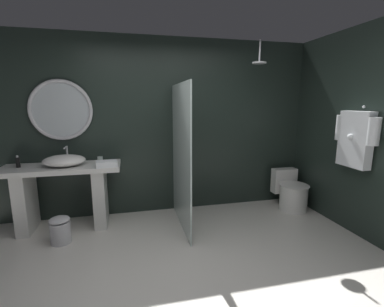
{
  "coord_description": "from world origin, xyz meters",
  "views": [
    {
      "loc": [
        -0.48,
        -2.18,
        1.67
      ],
      "look_at": [
        0.27,
        1.0,
        1.05
      ],
      "focal_mm": 25.21,
      "sensor_mm": 36.0,
      "label": 1
    }
  ],
  "objects_px": {
    "hanging_bathrobe": "(355,137)",
    "folded_hand_towel": "(107,164)",
    "soap_dispenser": "(18,162)",
    "waste_bin": "(60,230)",
    "vessel_sink": "(64,160)",
    "round_wall_mirror": "(61,110)",
    "toilet": "(291,193)",
    "tumbler_cup": "(100,160)",
    "rain_shower_head": "(259,61)"
  },
  "relations": [
    {
      "from": "hanging_bathrobe",
      "to": "folded_hand_towel",
      "type": "height_order",
      "value": "hanging_bathrobe"
    },
    {
      "from": "soap_dispenser",
      "to": "waste_bin",
      "type": "relative_size",
      "value": 0.47
    },
    {
      "from": "vessel_sink",
      "to": "round_wall_mirror",
      "type": "bearing_deg",
      "value": 99.69
    },
    {
      "from": "soap_dispenser",
      "to": "folded_hand_towel",
      "type": "xyz_separation_m",
      "value": [
        1.09,
        -0.21,
        -0.03
      ]
    },
    {
      "from": "round_wall_mirror",
      "to": "toilet",
      "type": "height_order",
      "value": "round_wall_mirror"
    },
    {
      "from": "tumbler_cup",
      "to": "soap_dispenser",
      "type": "distance_m",
      "value": 0.99
    },
    {
      "from": "vessel_sink",
      "to": "waste_bin",
      "type": "distance_m",
      "value": 0.87
    },
    {
      "from": "soap_dispenser",
      "to": "toilet",
      "type": "xyz_separation_m",
      "value": [
        3.86,
        -0.15,
        -0.66
      ]
    },
    {
      "from": "vessel_sink",
      "to": "tumbler_cup",
      "type": "distance_m",
      "value": 0.44
    },
    {
      "from": "folded_hand_towel",
      "to": "toilet",
      "type": "bearing_deg",
      "value": 1.31
    },
    {
      "from": "soap_dispenser",
      "to": "toilet",
      "type": "relative_size",
      "value": 0.25
    },
    {
      "from": "rain_shower_head",
      "to": "folded_hand_towel",
      "type": "xyz_separation_m",
      "value": [
        -2.08,
        -0.0,
        -1.34
      ]
    },
    {
      "from": "soap_dispenser",
      "to": "toilet",
      "type": "height_order",
      "value": "soap_dispenser"
    },
    {
      "from": "rain_shower_head",
      "to": "toilet",
      "type": "relative_size",
      "value": 0.51
    },
    {
      "from": "round_wall_mirror",
      "to": "toilet",
      "type": "relative_size",
      "value": 1.35
    },
    {
      "from": "round_wall_mirror",
      "to": "waste_bin",
      "type": "distance_m",
      "value": 1.57
    },
    {
      "from": "hanging_bathrobe",
      "to": "soap_dispenser",
      "type": "bearing_deg",
      "value": 165.7
    },
    {
      "from": "tumbler_cup",
      "to": "waste_bin",
      "type": "bearing_deg",
      "value": -133.58
    },
    {
      "from": "tumbler_cup",
      "to": "round_wall_mirror",
      "type": "height_order",
      "value": "round_wall_mirror"
    },
    {
      "from": "vessel_sink",
      "to": "toilet",
      "type": "relative_size",
      "value": 0.86
    },
    {
      "from": "soap_dispenser",
      "to": "toilet",
      "type": "bearing_deg",
      "value": -2.15
    },
    {
      "from": "round_wall_mirror",
      "to": "vessel_sink",
      "type": "bearing_deg",
      "value": -80.31
    },
    {
      "from": "rain_shower_head",
      "to": "vessel_sink",
      "type": "bearing_deg",
      "value": 176.47
    },
    {
      "from": "soap_dispenser",
      "to": "round_wall_mirror",
      "type": "bearing_deg",
      "value": 24.34
    },
    {
      "from": "round_wall_mirror",
      "to": "toilet",
      "type": "distance_m",
      "value": 3.61
    },
    {
      "from": "tumbler_cup",
      "to": "toilet",
      "type": "height_order",
      "value": "tumbler_cup"
    },
    {
      "from": "rain_shower_head",
      "to": "tumbler_cup",
      "type": "bearing_deg",
      "value": 174.38
    },
    {
      "from": "toilet",
      "to": "tumbler_cup",
      "type": "bearing_deg",
      "value": 176.93
    },
    {
      "from": "soap_dispenser",
      "to": "folded_hand_towel",
      "type": "height_order",
      "value": "soap_dispenser"
    },
    {
      "from": "tumbler_cup",
      "to": "waste_bin",
      "type": "xyz_separation_m",
      "value": [
        -0.46,
        -0.48,
        -0.73
      ]
    },
    {
      "from": "vessel_sink",
      "to": "toilet",
      "type": "bearing_deg",
      "value": -1.74
    },
    {
      "from": "round_wall_mirror",
      "to": "folded_hand_towel",
      "type": "relative_size",
      "value": 3.15
    },
    {
      "from": "vessel_sink",
      "to": "soap_dispenser",
      "type": "relative_size",
      "value": 3.41
    },
    {
      "from": "round_wall_mirror",
      "to": "hanging_bathrobe",
      "type": "distance_m",
      "value": 3.8
    },
    {
      "from": "soap_dispenser",
      "to": "rain_shower_head",
      "type": "bearing_deg",
      "value": -3.72
    },
    {
      "from": "vessel_sink",
      "to": "waste_bin",
      "type": "xyz_separation_m",
      "value": [
        -0.02,
        -0.43,
        -0.76
      ]
    },
    {
      "from": "tumbler_cup",
      "to": "toilet",
      "type": "relative_size",
      "value": 0.15
    },
    {
      "from": "waste_bin",
      "to": "soap_dispenser",
      "type": "bearing_deg",
      "value": 138.75
    },
    {
      "from": "round_wall_mirror",
      "to": "folded_hand_towel",
      "type": "height_order",
      "value": "round_wall_mirror"
    },
    {
      "from": "soap_dispenser",
      "to": "rain_shower_head",
      "type": "height_order",
      "value": "rain_shower_head"
    },
    {
      "from": "soap_dispenser",
      "to": "round_wall_mirror",
      "type": "height_order",
      "value": "round_wall_mirror"
    },
    {
      "from": "waste_bin",
      "to": "folded_hand_towel",
      "type": "distance_m",
      "value": 0.95
    },
    {
      "from": "tumbler_cup",
      "to": "round_wall_mirror",
      "type": "relative_size",
      "value": 0.11
    },
    {
      "from": "toilet",
      "to": "waste_bin",
      "type": "relative_size",
      "value": 1.85
    },
    {
      "from": "soap_dispenser",
      "to": "round_wall_mirror",
      "type": "distance_m",
      "value": 0.85
    },
    {
      "from": "toilet",
      "to": "folded_hand_towel",
      "type": "bearing_deg",
      "value": -178.69
    },
    {
      "from": "soap_dispenser",
      "to": "waste_bin",
      "type": "distance_m",
      "value": 1.04
    },
    {
      "from": "soap_dispenser",
      "to": "tumbler_cup",
      "type": "bearing_deg",
      "value": 0.49
    },
    {
      "from": "rain_shower_head",
      "to": "soap_dispenser",
      "type": "bearing_deg",
      "value": 176.28
    },
    {
      "from": "vessel_sink",
      "to": "hanging_bathrobe",
      "type": "height_order",
      "value": "hanging_bathrobe"
    }
  ]
}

